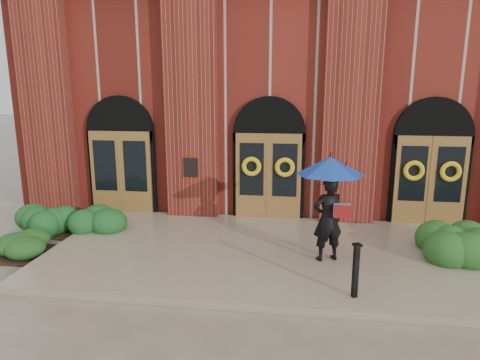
# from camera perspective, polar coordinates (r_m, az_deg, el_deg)

# --- Properties ---
(ground) EXTENTS (90.00, 90.00, 0.00)m
(ground) POSITION_cam_1_polar(r_m,az_deg,el_deg) (10.32, 2.58, -10.29)
(ground) COLOR gray
(ground) RESTS_ON ground
(landing) EXTENTS (10.00, 5.30, 0.15)m
(landing) POSITION_cam_1_polar(r_m,az_deg,el_deg) (10.43, 2.66, -9.59)
(landing) COLOR gray
(landing) RESTS_ON ground
(church_building) EXTENTS (16.20, 12.53, 7.00)m
(church_building) POSITION_cam_1_polar(r_m,az_deg,el_deg) (18.28, 5.25, 10.97)
(church_building) COLOR maroon
(church_building) RESTS_ON ground
(man_with_umbrella) EXTENTS (1.93, 1.93, 2.35)m
(man_with_umbrella) POSITION_cam_1_polar(r_m,az_deg,el_deg) (9.51, 11.82, -1.16)
(man_with_umbrella) COLOR black
(man_with_umbrella) RESTS_ON landing
(metal_post) EXTENTS (0.19, 0.19, 1.05)m
(metal_post) POSITION_cam_1_polar(r_m,az_deg,el_deg) (8.29, 15.17, -11.43)
(metal_post) COLOR black
(metal_post) RESTS_ON landing
(hedge_wall_left) EXTENTS (2.70, 1.08, 0.69)m
(hedge_wall_left) POSITION_cam_1_polar(r_m,az_deg,el_deg) (12.66, -21.19, -5.11)
(hedge_wall_left) COLOR #194D1D
(hedge_wall_left) RESTS_ON ground
(hedge_front_left) EXTENTS (1.34, 1.15, 0.47)m
(hedge_front_left) POSITION_cam_1_polar(r_m,az_deg,el_deg) (11.52, -26.23, -7.88)
(hedge_front_left) COLOR #1E4819
(hedge_front_left) RESTS_ON ground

